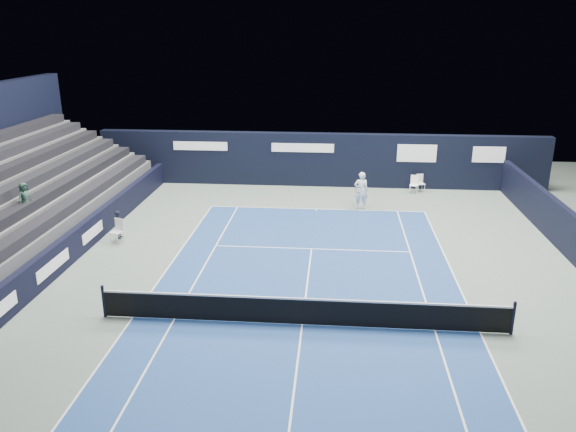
% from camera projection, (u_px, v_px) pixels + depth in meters
% --- Properties ---
extents(ground, '(48.00, 48.00, 0.00)m').
position_uv_depth(ground, '(306.00, 296.00, 19.56)').
color(ground, '#596A60').
rests_on(ground, ground).
extents(court_surface, '(10.97, 23.77, 0.01)m').
position_uv_depth(court_surface, '(302.00, 325.00, 17.67)').
color(court_surface, navy).
rests_on(court_surface, ground).
extents(enclosure_wall_right, '(0.30, 22.00, 1.80)m').
position_uv_depth(enclosure_wall_right, '(576.00, 240.00, 22.19)').
color(enclosure_wall_right, black).
rests_on(enclosure_wall_right, ground).
extents(folding_chair_back_a, '(0.54, 0.56, 0.99)m').
position_uv_depth(folding_chair_back_a, '(420.00, 180.00, 31.89)').
color(folding_chair_back_a, silver).
rests_on(folding_chair_back_a, ground).
extents(folding_chair_back_b, '(0.54, 0.52, 1.00)m').
position_uv_depth(folding_chair_back_b, '(414.00, 183.00, 31.57)').
color(folding_chair_back_b, white).
rests_on(folding_chair_back_b, ground).
extents(line_judge_chair, '(0.61, 0.60, 1.06)m').
position_uv_depth(line_judge_chair, '(118.00, 229.00, 24.27)').
color(line_judge_chair, silver).
rests_on(line_judge_chair, ground).
extents(line_judge, '(0.37, 0.50, 1.28)m').
position_uv_depth(line_judge, '(119.00, 224.00, 24.75)').
color(line_judge, black).
rests_on(line_judge, ground).
extents(court_markings, '(11.03, 23.83, 0.00)m').
position_uv_depth(court_markings, '(302.00, 325.00, 17.67)').
color(court_markings, white).
rests_on(court_markings, court_surface).
extents(tennis_net, '(12.90, 0.10, 1.10)m').
position_uv_depth(tennis_net, '(302.00, 311.00, 17.51)').
color(tennis_net, black).
rests_on(tennis_net, ground).
extents(back_sponsor_wall, '(26.00, 0.63, 3.10)m').
position_uv_depth(back_sponsor_wall, '(320.00, 160.00, 32.75)').
color(back_sponsor_wall, black).
rests_on(back_sponsor_wall, ground).
extents(side_barrier_left, '(0.33, 22.00, 1.20)m').
position_uv_depth(side_barrier_left, '(89.00, 232.00, 23.90)').
color(side_barrier_left, black).
rests_on(side_barrier_left, ground).
extents(spectator_stand, '(6.00, 18.00, 6.40)m').
position_uv_depth(spectator_stand, '(12.00, 193.00, 24.73)').
color(spectator_stand, '#434345').
rests_on(spectator_stand, ground).
extents(tennis_player, '(0.74, 0.87, 1.95)m').
position_uv_depth(tennis_player, '(361.00, 191.00, 28.64)').
color(tennis_player, white).
rests_on(tennis_player, ground).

